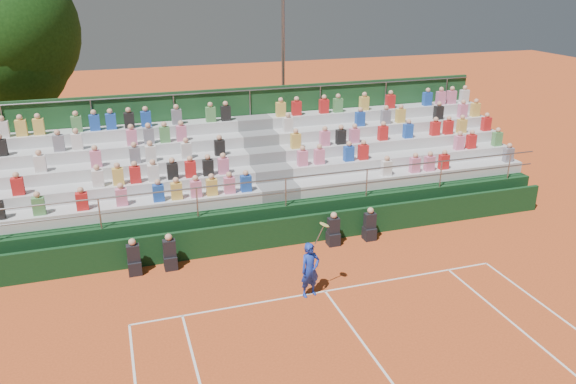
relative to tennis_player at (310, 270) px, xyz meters
name	(u,v)px	position (x,y,z in m)	size (l,w,h in m)	color
ground	(325,291)	(0.49, 0.05, -0.82)	(90.00, 90.00, 0.00)	#C94F21
courtside_wall	(291,231)	(0.49, 3.25, -0.32)	(20.00, 0.15, 1.00)	black
line_officials	(257,242)	(-0.80, 2.80, -0.34)	(8.27, 0.40, 1.19)	black
grandstand	(264,183)	(0.48, 6.49, 0.27)	(20.00, 5.20, 4.40)	black
tennis_player	(310,270)	(0.00, 0.00, 0.00)	(0.86, 0.51, 2.22)	#1735B1
floodlight_mast	(283,48)	(3.60, 13.97, 4.38)	(0.60, 0.25, 9.02)	gray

